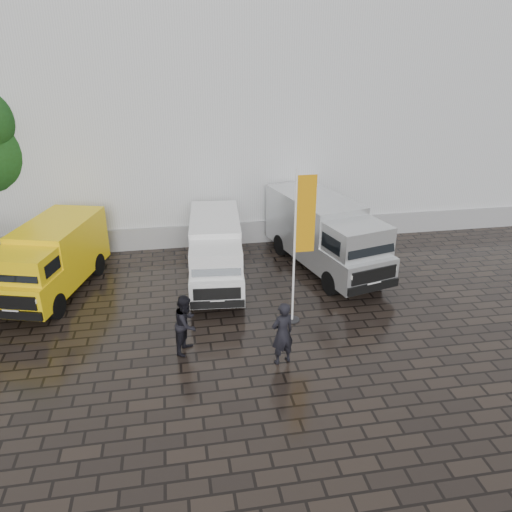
{
  "coord_description": "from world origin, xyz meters",
  "views": [
    {
      "loc": [
        -3.64,
        -13.11,
        8.62
      ],
      "look_at": [
        -0.99,
        2.2,
        1.84
      ],
      "focal_mm": 35.0,
      "sensor_mm": 36.0,
      "label": 1
    }
  ],
  "objects_px": {
    "wheelie_bin": "(360,229)",
    "person_front": "(282,333)",
    "van_white": "(216,253)",
    "person_tent": "(186,324)",
    "van_yellow": "(51,261)",
    "flagpole": "(300,240)",
    "van_silver": "(325,236)"
  },
  "relations": [
    {
      "from": "van_white",
      "to": "person_tent",
      "type": "bearing_deg",
      "value": -101.61
    },
    {
      "from": "flagpole",
      "to": "person_tent",
      "type": "distance_m",
      "value": 4.34
    },
    {
      "from": "van_white",
      "to": "flagpole",
      "type": "bearing_deg",
      "value": -49.25
    },
    {
      "from": "person_front",
      "to": "van_yellow",
      "type": "bearing_deg",
      "value": -56.83
    },
    {
      "from": "van_white",
      "to": "van_silver",
      "type": "bearing_deg",
      "value": 11.64
    },
    {
      "from": "wheelie_bin",
      "to": "flagpole",
      "type": "bearing_deg",
      "value": -119.16
    },
    {
      "from": "van_white",
      "to": "person_tent",
      "type": "relative_size",
      "value": 3.02
    },
    {
      "from": "van_yellow",
      "to": "wheelie_bin",
      "type": "bearing_deg",
      "value": 30.11
    },
    {
      "from": "van_yellow",
      "to": "person_tent",
      "type": "distance_m",
      "value": 6.54
    },
    {
      "from": "wheelie_bin",
      "to": "person_front",
      "type": "bearing_deg",
      "value": -116.7
    },
    {
      "from": "flagpole",
      "to": "wheelie_bin",
      "type": "xyz_separation_m",
      "value": [
        4.66,
        6.58,
        -2.37
      ]
    },
    {
      "from": "flagpole",
      "to": "wheelie_bin",
      "type": "relative_size",
      "value": 5.01
    },
    {
      "from": "van_yellow",
      "to": "person_tent",
      "type": "xyz_separation_m",
      "value": [
        4.62,
        -4.61,
        -0.33
      ]
    },
    {
      "from": "person_front",
      "to": "person_tent",
      "type": "relative_size",
      "value": 1.05
    },
    {
      "from": "van_white",
      "to": "person_front",
      "type": "bearing_deg",
      "value": -71.45
    },
    {
      "from": "van_yellow",
      "to": "van_silver",
      "type": "xyz_separation_m",
      "value": [
        10.37,
        0.38,
        0.15
      ]
    },
    {
      "from": "van_yellow",
      "to": "person_front",
      "type": "distance_m",
      "value": 9.24
    },
    {
      "from": "wheelie_bin",
      "to": "person_tent",
      "type": "xyz_separation_m",
      "value": [
        -8.35,
        -7.75,
        0.41
      ]
    },
    {
      "from": "van_silver",
      "to": "flagpole",
      "type": "relative_size",
      "value": 1.26
    },
    {
      "from": "flagpole",
      "to": "person_tent",
      "type": "height_order",
      "value": "flagpole"
    },
    {
      "from": "van_yellow",
      "to": "wheelie_bin",
      "type": "height_order",
      "value": "van_yellow"
    },
    {
      "from": "wheelie_bin",
      "to": "person_front",
      "type": "height_order",
      "value": "person_front"
    },
    {
      "from": "van_yellow",
      "to": "person_front",
      "type": "relative_size",
      "value": 2.8
    },
    {
      "from": "van_silver",
      "to": "person_front",
      "type": "bearing_deg",
      "value": -131.43
    },
    {
      "from": "person_tent",
      "to": "van_silver",
      "type": "bearing_deg",
      "value": -23.54
    },
    {
      "from": "van_yellow",
      "to": "van_silver",
      "type": "height_order",
      "value": "van_silver"
    },
    {
      "from": "van_white",
      "to": "person_front",
      "type": "xyz_separation_m",
      "value": [
        1.35,
        -5.52,
        -0.23
      ]
    },
    {
      "from": "person_front",
      "to": "person_tent",
      "type": "bearing_deg",
      "value": -40.75
    },
    {
      "from": "van_yellow",
      "to": "person_tent",
      "type": "height_order",
      "value": "van_yellow"
    },
    {
      "from": "van_white",
      "to": "wheelie_bin",
      "type": "height_order",
      "value": "van_white"
    },
    {
      "from": "flagpole",
      "to": "wheelie_bin",
      "type": "height_order",
      "value": "flagpole"
    },
    {
      "from": "van_yellow",
      "to": "person_tent",
      "type": "relative_size",
      "value": 2.95
    }
  ]
}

